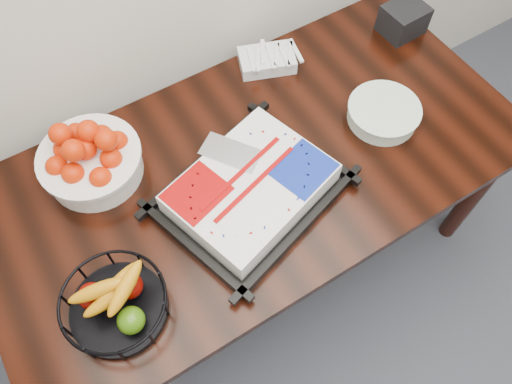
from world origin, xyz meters
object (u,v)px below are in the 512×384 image
table (256,177)px  plate_stack (383,113)px  fruit_basket (115,304)px  tangerine_bowl (89,157)px  napkin_box (403,20)px  cake_tray (251,190)px

table → plate_stack: size_ratio=7.25×
fruit_basket → plate_stack: (1.04, 0.15, -0.03)m
table → fruit_basket: bearing=-159.4°
tangerine_bowl → napkin_box: tangerine_bowl is taller
table → cake_tray: cake_tray is taller
table → tangerine_bowl: bearing=151.9°
fruit_basket → plate_stack: fruit_basket is taller
fruit_basket → napkin_box: fruit_basket is taller
napkin_box → cake_tray: bearing=-159.5°
cake_tray → tangerine_bowl: 0.51m
cake_tray → table: bearing=50.8°
tangerine_bowl → fruit_basket: (-0.12, -0.46, -0.03)m
cake_tray → fruit_basket: bearing=-166.7°
fruit_basket → plate_stack: bearing=8.0°
table → plate_stack: 0.48m
tangerine_bowl → cake_tray: bearing=-42.5°
table → tangerine_bowl: tangerine_bowl is taller
napkin_box → tangerine_bowl: bearing=179.4°
plate_stack → fruit_basket: bearing=-172.0°
tangerine_bowl → fruit_basket: size_ratio=1.13×
table → plate_stack: bearing=-8.7°
tangerine_bowl → napkin_box: 1.26m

